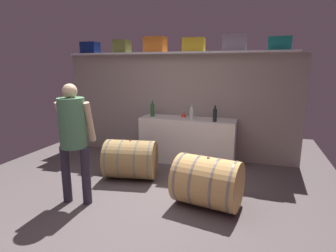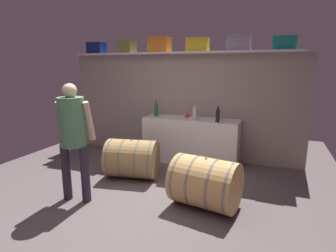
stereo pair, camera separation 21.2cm
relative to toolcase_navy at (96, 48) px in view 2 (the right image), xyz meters
The scene contains 18 objects.
ground_plane 3.29m from the toolcase_navy, 41.86° to the right, with size 5.92×7.96×0.02m, color #584E4F.
back_wall_panel 2.17m from the toolcase_navy, ahead, with size 4.72×0.10×2.03m, color gray.
high_shelf_board 1.83m from the toolcase_navy, ahead, with size 4.34×0.40×0.03m, color silver.
toolcase_navy is the anchor object (origin of this frame).
toolcase_olive 0.74m from the toolcase_navy, ahead, with size 0.29×0.27×0.25m, color olive.
toolcase_orange 1.44m from the toolcase_navy, ahead, with size 0.39×0.30×0.29m, color orange.
toolcase_yellow 2.20m from the toolcase_navy, ahead, with size 0.39×0.29×0.25m, color yellow.
toolcase_grey 2.93m from the toolcase_navy, ahead, with size 0.41×0.27×0.28m, color gray.
toolcase_teal 3.66m from the toolcase_navy, ahead, with size 0.37×0.19×0.23m, color #178076.
work_cabinet 2.78m from the toolcase_navy, ahead, with size 1.78×0.55×0.85m, color white.
wine_bottle_dark 2.95m from the toolcase_navy, ahead, with size 0.07×0.07×0.29m.
wine_bottle_clear 2.57m from the toolcase_navy, ahead, with size 0.08×0.08×0.28m.
wine_bottle_green 1.88m from the toolcase_navy, ahead, with size 0.08×0.08×0.31m.
wine_glass 2.93m from the toolcase_navy, ahead, with size 0.08×0.08×0.13m.
red_funnel 2.41m from the toolcase_navy, ahead, with size 0.11×0.11×0.10m, color red.
wine_barrel_near 2.67m from the toolcase_navy, 40.43° to the right, with size 0.91×0.76×0.64m.
wine_barrel_far 3.81m from the toolcase_navy, 32.22° to the right, with size 0.93×0.78×0.67m.
winemaker_pouring 2.77m from the toolcase_navy, 63.05° to the right, with size 0.49×0.40×1.59m.
Camera 2 is at (1.72, -2.79, 1.80)m, focal length 29.17 mm.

